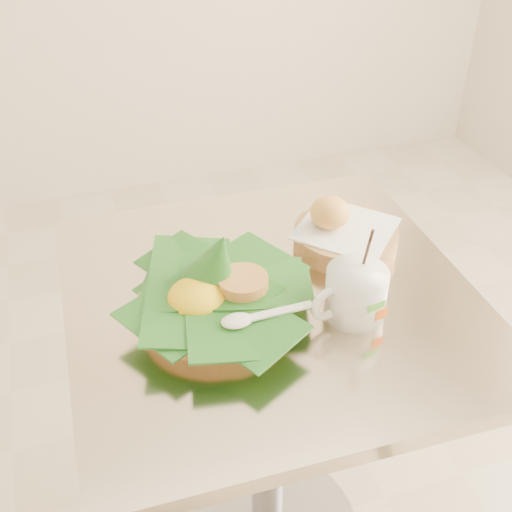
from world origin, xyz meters
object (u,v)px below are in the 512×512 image
object	(u,v)px
rice_basket	(215,291)
bread_basket	(343,233)
cafe_table	(269,382)
coffee_mug	(355,292)

from	to	relation	value
rice_basket	bread_basket	distance (m)	0.30
bread_basket	cafe_table	bearing A→B (deg)	-152.05
cafe_table	coffee_mug	size ratio (longest dim) A/B	4.29
bread_basket	coffee_mug	xyz separation A→B (m)	(-0.07, -0.19, 0.02)
rice_basket	bread_basket	size ratio (longest dim) A/B	1.33
rice_basket	bread_basket	bearing A→B (deg)	21.00
cafe_table	rice_basket	distance (m)	0.28
cafe_table	coffee_mug	distance (m)	0.30
bread_basket	coffee_mug	distance (m)	0.20
rice_basket	coffee_mug	size ratio (longest dim) A/B	1.81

